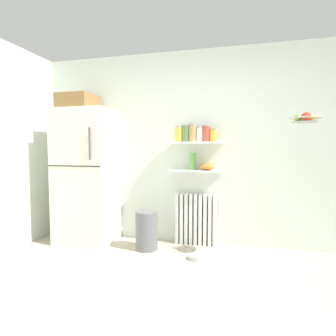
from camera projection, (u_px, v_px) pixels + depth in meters
The scene contains 17 objects.
ground_plane at pixel (168, 299), 2.37m from camera, with size 7.04×7.04×0.00m, color #B2A893.
back_wall at pixel (196, 148), 3.78m from camera, with size 7.04×0.10×2.60m, color silver.
refrigerator at pixel (87, 173), 3.81m from camera, with size 0.75×0.66×2.02m.
radiator at pixel (196, 219), 3.72m from camera, with size 0.55×0.12×0.68m.
wall_shelf_lower at pixel (196, 171), 3.64m from camera, with size 0.69×0.22×0.03m, color white.
wall_shelf_upper at pixel (196, 143), 3.62m from camera, with size 0.69×0.22×0.03m, color white.
storage_jar_0 at pixel (179, 134), 3.66m from camera, with size 0.11×0.11×0.21m.
storage_jar_1 at pixel (186, 133), 3.64m from camera, with size 0.10×0.10×0.23m.
storage_jar_2 at pixel (193, 133), 3.62m from camera, with size 0.11×0.11×0.23m.
storage_jar_3 at pixel (200, 134), 3.60m from camera, with size 0.09×0.09×0.20m.
storage_jar_4 at pixel (207, 133), 3.57m from camera, with size 0.10×0.10×0.22m.
storage_jar_5 at pixel (214, 135), 3.55m from camera, with size 0.10×0.10×0.17m.
vase at pixel (193, 161), 3.64m from camera, with size 0.09×0.09×0.23m, color #66A84C.
shelf_bowl at pixel (207, 167), 3.60m from camera, with size 0.20×0.20×0.09m, color orange.
trash_bin at pixel (147, 230), 3.54m from camera, with size 0.28×0.28×0.49m, color slate.
pet_food_bowl at pixel (197, 257), 3.23m from camera, with size 0.19×0.19×0.05m, color #B7B7BC.
hanging_fruit_basket at pixel (305, 118), 2.86m from camera, with size 0.32×0.32×0.10m.
Camera 1 is at (0.56, -1.72, 1.29)m, focal length 29.57 mm.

